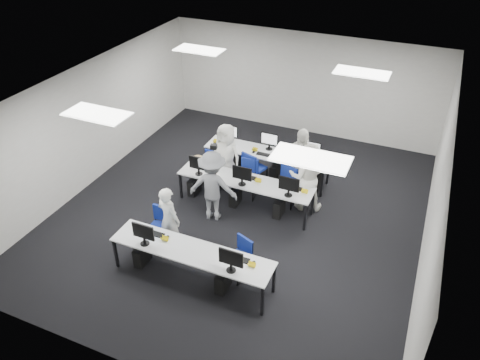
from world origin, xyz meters
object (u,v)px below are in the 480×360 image
at_px(chair_1, 239,265).
at_px(student_3, 300,165).
at_px(chair_0, 160,235).
at_px(student_2, 226,156).
at_px(chair_4, 300,196).
at_px(student_1, 307,176).
at_px(chair_5, 216,167).
at_px(photographer, 213,186).
at_px(chair_2, 210,176).
at_px(desk_mid, 245,182).
at_px(chair_6, 254,175).
at_px(student_0, 169,219).
at_px(chair_3, 248,185).
at_px(desk_front, 191,253).
at_px(chair_7, 293,187).

xyz_separation_m(chair_1, student_3, (0.27, 2.99, 0.67)).
relative_size(chair_0, student_2, 0.55).
relative_size(chair_4, student_1, 0.51).
height_order(chair_5, photographer, photographer).
bearing_deg(chair_0, chair_2, 90.04).
xyz_separation_m(student_1, student_3, (-0.26, 0.30, 0.09)).
relative_size(chair_2, chair_5, 1.00).
xyz_separation_m(desk_mid, chair_4, (1.18, 0.54, -0.41)).
height_order(chair_6, student_2, student_2).
height_order(student_2, photographer, photographer).
bearing_deg(chair_0, student_0, 10.62).
bearing_deg(chair_5, student_3, 2.30).
distance_m(desk_mid, chair_3, 0.62).
distance_m(chair_4, chair_5, 2.44).
relative_size(chair_5, student_3, 0.44).
bearing_deg(desk_front, chair_5, 109.08).
distance_m(chair_1, chair_7, 2.95).
xyz_separation_m(chair_2, chair_4, (2.34, 0.06, 0.01)).
xyz_separation_m(chair_4, chair_6, (-1.32, 0.38, 0.03)).
bearing_deg(chair_3, chair_7, 11.16).
distance_m(chair_3, chair_7, 1.10).
xyz_separation_m(chair_3, student_0, (-0.72, -2.43, 0.46)).
distance_m(chair_2, student_0, 2.51).
relative_size(student_0, photographer, 0.89).
bearing_deg(chair_4, student_2, 160.91).
height_order(desk_mid, chair_7, chair_7).
height_order(chair_6, student_1, student_1).
bearing_deg(chair_7, chair_5, -165.34).
xyz_separation_m(chair_0, chair_5, (-0.15, 2.97, -0.03)).
height_order(chair_1, chair_6, chair_6).
bearing_deg(chair_4, chair_7, 120.09).
relative_size(chair_6, photographer, 0.57).
distance_m(desk_mid, student_2, 1.05).
bearing_deg(chair_0, chair_4, 46.63).
bearing_deg(chair_3, chair_4, -3.15).
height_order(chair_2, student_1, student_1).
distance_m(chair_2, student_3, 2.33).
height_order(chair_7, photographer, photographer).
relative_size(desk_mid, student_1, 1.89).
bearing_deg(student_3, chair_6, 174.88).
xyz_separation_m(chair_0, chair_6, (0.93, 2.94, 0.02)).
xyz_separation_m(chair_2, student_3, (2.20, 0.36, 0.67)).
relative_size(desk_mid, student_3, 1.72).
distance_m(student_0, photographer, 1.35).
relative_size(chair_7, photographer, 0.58).
distance_m(desk_front, student_1, 3.40).
relative_size(chair_2, chair_7, 0.84).
bearing_deg(chair_5, chair_6, 3.74).
bearing_deg(student_1, chair_1, 63.52).
height_order(student_0, photographer, photographer).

